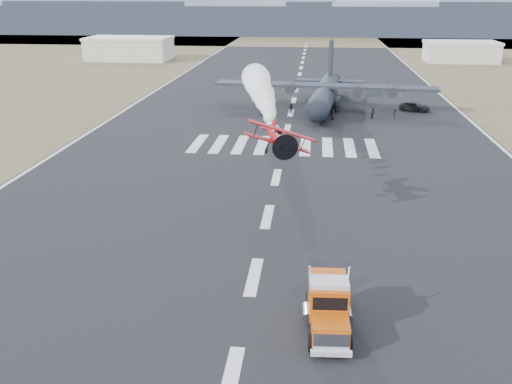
% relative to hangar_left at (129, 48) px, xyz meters
% --- Properties ---
extents(ground, '(500.00, 500.00, 0.00)m').
position_rel_hangar_left_xyz_m(ground, '(52.00, -145.00, -3.41)').
color(ground, black).
rests_on(ground, ground).
extents(scrub_far, '(500.00, 80.00, 0.00)m').
position_rel_hangar_left_xyz_m(scrub_far, '(52.00, 85.00, -3.41)').
color(scrub_far, brown).
rests_on(scrub_far, ground).
extents(runway_markings, '(60.00, 260.00, 0.01)m').
position_rel_hangar_left_xyz_m(runway_markings, '(52.00, -85.00, -3.40)').
color(runway_markings, silver).
rests_on(runway_markings, ground).
extents(ridge_seg_b, '(150.00, 50.00, 15.00)m').
position_rel_hangar_left_xyz_m(ridge_seg_b, '(-78.00, 115.00, 4.09)').
color(ridge_seg_b, slate).
rests_on(ridge_seg_b, ground).
extents(ridge_seg_c, '(150.00, 50.00, 17.00)m').
position_rel_hangar_left_xyz_m(ridge_seg_c, '(-13.00, 115.00, 5.09)').
color(ridge_seg_c, slate).
rests_on(ridge_seg_c, ground).
extents(ridge_seg_d, '(150.00, 50.00, 13.00)m').
position_rel_hangar_left_xyz_m(ridge_seg_d, '(52.00, 115.00, 3.09)').
color(ridge_seg_d, slate).
rests_on(ridge_seg_d, ground).
extents(ridge_seg_e, '(150.00, 50.00, 15.00)m').
position_rel_hangar_left_xyz_m(ridge_seg_e, '(117.00, 115.00, 4.09)').
color(ridge_seg_e, slate).
rests_on(ridge_seg_e, ground).
extents(hangar_left, '(24.50, 14.50, 6.70)m').
position_rel_hangar_left_xyz_m(hangar_left, '(0.00, 0.00, 0.00)').
color(hangar_left, beige).
rests_on(hangar_left, ground).
extents(hangar_right, '(20.50, 12.50, 5.90)m').
position_rel_hangar_left_xyz_m(hangar_right, '(98.00, 5.00, -0.40)').
color(hangar_right, beige).
rests_on(hangar_right, ground).
extents(semi_truck, '(2.87, 7.72, 3.44)m').
position_rel_hangar_left_xyz_m(semi_truck, '(57.38, -139.31, -1.72)').
color(semi_truck, black).
rests_on(semi_truck, ground).
extents(aerobatic_biplane, '(6.32, 6.01, 3.55)m').
position_rel_hangar_left_xyz_m(aerobatic_biplane, '(52.86, -120.86, 4.26)').
color(aerobatic_biplane, '#A40A0E').
extents(smoke_trail, '(7.59, 35.08, 4.13)m').
position_rel_hangar_left_xyz_m(smoke_trail, '(48.34, -92.26, 4.52)').
color(smoke_trail, white).
extents(transport_aircraft, '(38.88, 31.95, 11.21)m').
position_rel_hangar_left_xyz_m(transport_aircraft, '(57.83, -68.41, -0.52)').
color(transport_aircraft, black).
rests_on(transport_aircraft, ground).
extents(support_vehicle, '(5.83, 4.13, 1.48)m').
position_rel_hangar_left_xyz_m(support_vehicle, '(73.57, -69.10, -2.67)').
color(support_vehicle, black).
rests_on(support_vehicle, ground).
extents(crew_a, '(0.88, 0.88, 1.88)m').
position_rel_hangar_left_xyz_m(crew_a, '(57.77, -79.22, -2.47)').
color(crew_a, black).
rests_on(crew_a, ground).
extents(crew_b, '(0.95, 0.89, 1.67)m').
position_rel_hangar_left_xyz_m(crew_b, '(52.02, -73.33, -2.57)').
color(crew_b, black).
rests_on(crew_b, ground).
extents(crew_c, '(0.90, 1.22, 1.71)m').
position_rel_hangar_left_xyz_m(crew_c, '(69.27, -75.99, -2.55)').
color(crew_c, black).
rests_on(crew_c, ground).
extents(crew_d, '(1.12, 1.11, 1.78)m').
position_rel_hangar_left_xyz_m(crew_d, '(58.99, -75.63, -2.52)').
color(crew_d, black).
rests_on(crew_d, ground).
extents(crew_e, '(0.75, 0.95, 1.70)m').
position_rel_hangar_left_xyz_m(crew_e, '(59.08, -77.93, -2.56)').
color(crew_e, black).
rests_on(crew_e, ground).
extents(crew_f, '(1.74, 0.86, 1.80)m').
position_rel_hangar_left_xyz_m(crew_f, '(59.59, -72.25, -2.51)').
color(crew_f, black).
rests_on(crew_f, ground).
extents(crew_g, '(0.83, 0.84, 1.78)m').
position_rel_hangar_left_xyz_m(crew_g, '(47.04, -75.54, -2.52)').
color(crew_g, black).
rests_on(crew_g, ground).
extents(crew_h, '(0.98, 1.02, 1.81)m').
position_rel_hangar_left_xyz_m(crew_h, '(65.70, -76.43, -2.50)').
color(crew_h, black).
rests_on(crew_h, ground).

